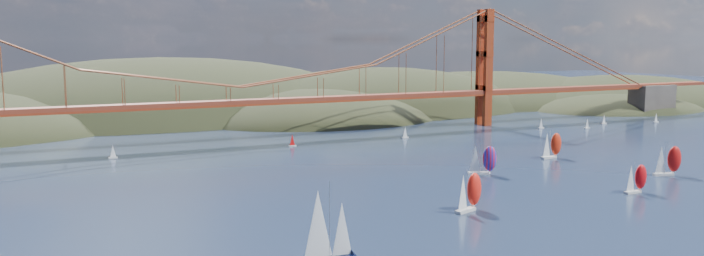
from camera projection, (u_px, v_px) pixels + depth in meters
name	position (u px, v px, depth m)	size (l,w,h in m)	color
headlands	(268.00, 135.00, 386.62)	(725.00, 225.00, 96.00)	black
bridge	(236.00, 61.00, 272.96)	(552.00, 12.00, 55.00)	maroon
sloop_navy	(325.00, 227.00, 125.43)	(9.94, 5.70, 15.38)	black
racer_0	(468.00, 191.00, 163.91)	(9.18, 5.88, 10.26)	silver
racer_1	(636.00, 178.00, 183.56)	(7.49, 3.08, 8.58)	silver
racer_2	(667.00, 160.00, 207.24)	(9.01, 5.14, 10.10)	silver
racer_3	(551.00, 145.00, 237.24)	(8.67, 3.66, 9.87)	silver
racer_rwb	(482.00, 159.00, 208.83)	(8.83, 6.26, 9.90)	white
distant_boat_3	(113.00, 152.00, 236.96)	(3.00, 2.00, 4.70)	silver
distant_boat_4	(541.00, 123.00, 315.98)	(3.00, 2.00, 4.70)	silver
distant_boat_5	(587.00, 124.00, 315.87)	(3.00, 2.00, 4.70)	silver
distant_boat_6	(604.00, 119.00, 333.08)	(3.00, 2.00, 4.70)	silver
distant_boat_7	(656.00, 118.00, 339.59)	(3.00, 2.00, 4.70)	silver
distant_boat_8	(405.00, 132.00, 285.80)	(3.00, 2.00, 4.70)	silver
distant_boat_9	(292.00, 140.00, 263.68)	(3.00, 2.00, 4.70)	silver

